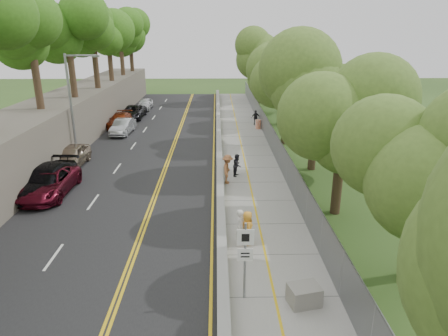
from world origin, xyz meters
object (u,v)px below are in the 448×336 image
car_2 (49,183)px  person_far (256,118)px  streetlight (74,101)px  painter_0 (247,228)px  concrete_block (304,295)px  construction_barrel (258,124)px  signpost (245,253)px

car_2 → person_far: bearing=53.2°
streetlight → painter_0: streetlight is taller
concrete_block → car_2: car_2 is taller
car_2 → person_far: size_ratio=3.49×
construction_barrel → person_far: 1.84m
streetlight → painter_0: (11.91, -13.00, -3.77)m
construction_barrel → painter_0: size_ratio=0.56×
streetlight → construction_barrel: streetlight is taller
concrete_block → painter_0: painter_0 is taller
signpost → concrete_block: signpost is taller
streetlight → painter_0: bearing=-47.5°
signpost → construction_barrel: bearing=83.2°
concrete_block → streetlight: bearing=128.2°
construction_barrel → painter_0: bearing=-97.0°
streetlight → concrete_block: (13.66, -17.39, -4.22)m
streetlight → construction_barrel: size_ratio=8.69×
construction_barrel → car_2: size_ratio=0.17×
streetlight → person_far: (14.66, 11.99, -3.82)m
car_2 → painter_0: 13.10m
signpost → car_2: signpost is taller
signpost → painter_0: bearing=84.3°
painter_0 → person_far: painter_0 is taller
painter_0 → streetlight: bearing=37.1°
concrete_block → person_far: person_far is taller
person_far → painter_0: bearing=78.8°
concrete_block → painter_0: size_ratio=0.68×
signpost → car_2: 15.14m
streetlight → signpost: bearing=-55.9°
streetlight → car_2: 7.88m
streetlight → concrete_block: bearing=-51.8°
streetlight → signpost: streetlight is taller
signpost → person_far: bearing=83.8°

